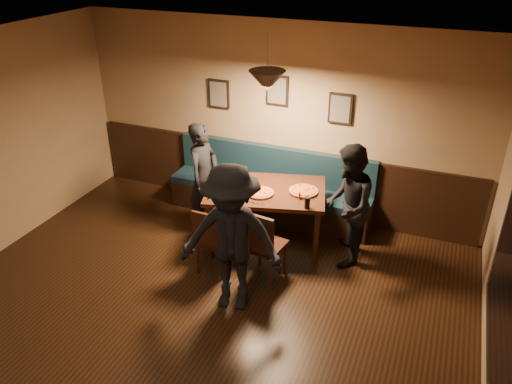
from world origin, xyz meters
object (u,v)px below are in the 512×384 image
(booth_bench, at_px, (269,186))
(tabasco_bottle, at_px, (300,195))
(diner_right, at_px, (347,206))
(chair_near_left, at_px, (215,239))
(diner_front, at_px, (231,240))
(diner_left, at_px, (204,177))
(dining_table, at_px, (266,216))
(chair_near_right, at_px, (265,244))
(soda_glass, at_px, (307,203))

(booth_bench, relative_size, tabasco_bottle, 28.17)
(diner_right, bearing_deg, chair_near_left, -69.60)
(booth_bench, bearing_deg, diner_right, -28.47)
(diner_right, relative_size, diner_front, 0.91)
(diner_front, bearing_deg, diner_left, 118.17)
(dining_table, xyz_separation_m, diner_front, (0.11, -1.34, 0.47))
(chair_near_right, distance_m, diner_front, 0.74)
(diner_front, bearing_deg, soda_glass, 55.08)
(soda_glass, bearing_deg, booth_bench, 131.25)
(diner_left, xyz_separation_m, diner_right, (2.03, -0.08, 0.01))
(diner_left, distance_m, tabasco_bottle, 1.45)
(diner_left, xyz_separation_m, diner_front, (1.07, -1.42, 0.09))
(dining_table, relative_size, tabasco_bottle, 14.36)
(booth_bench, bearing_deg, soda_glass, -48.75)
(chair_near_right, bearing_deg, chair_near_left, -165.45)
(chair_near_left, relative_size, chair_near_right, 0.91)
(diner_front, bearing_deg, booth_bench, 90.46)
(diner_front, bearing_deg, tabasco_bottle, 64.65)
(dining_table, distance_m, chair_near_right, 0.79)
(chair_near_right, distance_m, diner_right, 1.13)
(diner_right, xyz_separation_m, tabasco_bottle, (-0.59, -0.09, 0.08))
(diner_left, bearing_deg, diner_right, -87.10)
(diner_front, bearing_deg, diner_right, 45.49)
(booth_bench, relative_size, chair_near_left, 3.35)
(chair_near_left, distance_m, tabasco_bottle, 1.18)
(chair_near_right, bearing_deg, tabasco_bottle, 80.13)
(booth_bench, bearing_deg, dining_table, -72.88)
(chair_near_right, bearing_deg, diner_right, 50.82)
(chair_near_left, xyz_separation_m, diner_front, (0.47, -0.54, 0.43))
(chair_near_right, height_order, soda_glass, chair_near_right)
(chair_near_left, xyz_separation_m, soda_glass, (1.00, 0.53, 0.45))
(diner_left, bearing_deg, chair_near_right, -118.44)
(soda_glass, bearing_deg, diner_front, -116.24)
(diner_front, bearing_deg, dining_table, 86.11)
(diner_front, relative_size, soda_glass, 11.82)
(dining_table, bearing_deg, diner_left, 160.12)
(diner_front, distance_m, tabasco_bottle, 1.30)
(dining_table, relative_size, chair_near_right, 1.56)
(diner_right, distance_m, diner_front, 1.66)
(soda_glass, relative_size, tabasco_bottle, 1.39)
(chair_near_right, height_order, diner_front, diner_front)
(chair_near_left, relative_size, tabasco_bottle, 8.40)
(diner_front, xyz_separation_m, soda_glass, (0.53, 1.07, 0.02))
(tabasco_bottle, bearing_deg, diner_left, 173.17)
(diner_left, distance_m, diner_right, 2.03)
(booth_bench, height_order, chair_near_left, booth_bench)
(diner_right, distance_m, soda_glass, 0.53)
(dining_table, xyz_separation_m, diner_left, (-0.95, 0.08, 0.37))
(chair_near_left, height_order, diner_right, diner_right)
(diner_left, bearing_deg, chair_near_left, -140.87)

